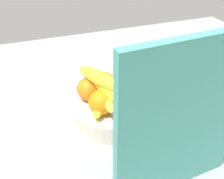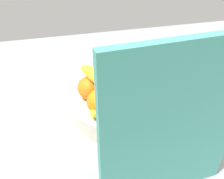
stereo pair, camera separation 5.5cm
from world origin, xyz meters
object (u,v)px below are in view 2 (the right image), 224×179
Objects in this scene: banana_bunch at (102,89)px; orange_front_left at (133,87)px; fruit_bowl at (112,108)px; orange_center at (89,88)px; orange_back_left at (99,102)px; orange_back_right at (125,97)px; orange_front_right at (106,83)px; cutting_board at (172,130)px.

orange_front_left is at bearing -169.96° from banana_bunch.
fruit_bowl is 9.32cm from orange_center.
orange_back_left is (4.54, 4.01, 6.34)cm from fruit_bowl.
fruit_bowl is at bearing -53.69° from orange_back_right.
orange_front_right is 9.52cm from orange_back_left.
orange_back_left is 3.90cm from banana_bunch.
fruit_bowl is 8.77cm from orange_back_left.
orange_back_left is at bearing 2.60° from orange_back_right.
orange_front_right reaches higher than fruit_bowl.
orange_front_right and orange_center have the same top height.
banana_bunch reaches higher than orange_front_left.
cutting_board is (1.92, 27.52, 8.77)cm from orange_front_left.
orange_front_left is 12.79cm from orange_center.
orange_front_left and orange_back_right have the same top height.
cutting_board is (-7.59, 25.84, 6.93)cm from banana_bunch.
banana_bunch is at bearing -77.14° from cutting_board.
cutting_board reaches higher than orange_back_left.
orange_back_left is at bearing 41.47° from fruit_bowl.
banana_bunch is at bearing -116.84° from orange_back_left.
orange_back_left is (3.77, 8.74, 0.00)cm from orange_front_right.
banana_bunch reaches higher than orange_front_right.
fruit_bowl is 3.58× the size of orange_back_right.
orange_front_right is 6.37cm from banana_bunch.
orange_front_left is 1.00× the size of orange_back_left.
orange_front_left is 1.00× the size of orange_front_right.
banana_bunch is at bearing 17.57° from fruit_bowl.
banana_bunch is (-3.04, 4.15, 1.84)cm from orange_center.
cutting_board reaches higher than orange_front_left.
fruit_bowl is 31.10cm from cutting_board.
orange_front_left is at bearing 168.88° from orange_center.
cutting_board is (-9.15, 22.77, 8.77)cm from orange_back_left.
orange_center is 0.38× the size of banana_bunch.
orange_back_left is (11.06, 4.75, 0.00)cm from orange_front_left.
fruit_bowl is at bearing -162.43° from banana_bunch.
orange_front_right is at bearing -83.84° from cutting_board.
banana_bunch is 0.50× the size of cutting_board.
orange_front_right is at bearing -113.32° from orange_back_left.
orange_back_left reaches higher than fruit_bowl.
fruit_bowl is at bearing 6.45° from orange_front_left.
fruit_bowl is at bearing -138.53° from orange_back_left.
orange_center is at bearing -78.35° from orange_back_left.
orange_front_left is 5.84cm from orange_back_right.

